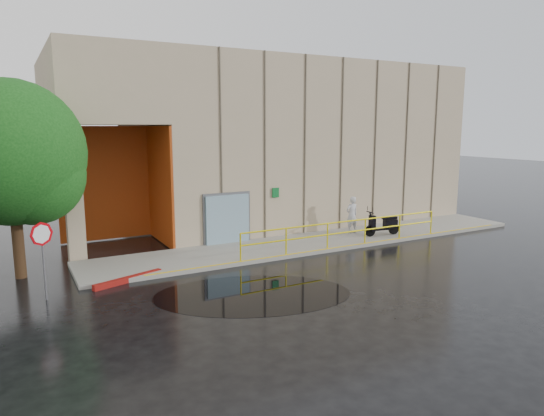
{
  "coord_description": "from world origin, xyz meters",
  "views": [
    {
      "loc": [
        -7.63,
        -12.21,
        4.94
      ],
      "look_at": [
        0.71,
        3.0,
        2.0
      ],
      "focal_mm": 32.0,
      "sensor_mm": 36.0,
      "label": 1
    }
  ],
  "objects": [
    {
      "name": "ground",
      "position": [
        0.0,
        0.0,
        0.0
      ],
      "size": [
        120.0,
        120.0,
        0.0
      ],
      "primitive_type": "plane",
      "color": "black",
      "rests_on": "ground"
    },
    {
      "name": "sidewalk",
      "position": [
        4.0,
        4.5,
        0.07
      ],
      "size": [
        20.0,
        3.0,
        0.15
      ],
      "primitive_type": "cube",
      "color": "gray",
      "rests_on": "ground"
    },
    {
      "name": "building",
      "position": [
        5.1,
        10.98,
        4.21
      ],
      "size": [
        20.0,
        10.17,
        8.0
      ],
      "color": "tan",
      "rests_on": "ground"
    },
    {
      "name": "guardrail",
      "position": [
        4.25,
        3.15,
        0.68
      ],
      "size": [
        9.56,
        0.06,
        1.03
      ],
      "color": "yellow",
      "rests_on": "sidewalk"
    },
    {
      "name": "person",
      "position": [
        5.88,
        4.92,
        0.98
      ],
      "size": [
        0.62,
        0.42,
        1.67
      ],
      "primitive_type": "imported",
      "rotation": [
        0.0,
        0.0,
        3.17
      ],
      "color": "silver",
      "rests_on": "sidewalk"
    },
    {
      "name": "scooter",
      "position": [
        6.78,
        3.87,
        0.91
      ],
      "size": [
        1.75,
        0.78,
        1.33
      ],
      "rotation": [
        0.0,
        0.0,
        -0.14
      ],
      "color": "black",
      "rests_on": "sidewalk"
    },
    {
      "name": "stop_sign",
      "position": [
        -6.92,
        2.57,
        1.7
      ],
      "size": [
        0.62,
        0.38,
        2.3
      ],
      "rotation": [
        0.0,
        0.0,
        0.13
      ],
      "color": "slate",
      "rests_on": "ground"
    },
    {
      "name": "red_curb",
      "position": [
        -4.49,
        3.1,
        0.09
      ],
      "size": [
        2.33,
        0.95,
        0.18
      ],
      "primitive_type": "cube",
      "rotation": [
        0.0,
        0.0,
        0.33
      ],
      "color": "maroon",
      "rests_on": "ground"
    },
    {
      "name": "puddle",
      "position": [
        -1.51,
        0.14,
        0.0
      ],
      "size": [
        6.79,
        5.54,
        0.01
      ],
      "primitive_type": "cube",
      "rotation": [
        0.0,
        0.0,
        -0.38
      ],
      "color": "black",
      "rests_on": "ground"
    },
    {
      "name": "tree_near",
      "position": [
        -7.35,
        5.21,
        3.93
      ],
      "size": [
        4.65,
        4.65,
        6.44
      ],
      "rotation": [
        0.0,
        0.0,
        0.24
      ],
      "color": "black",
      "rests_on": "ground"
    }
  ]
}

